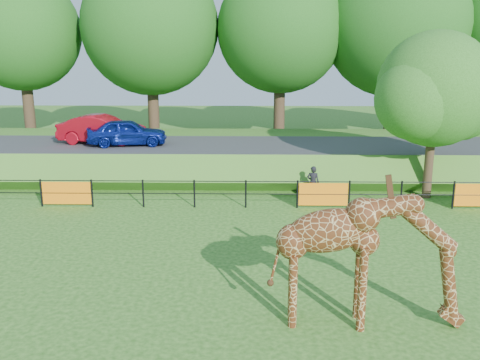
{
  "coord_description": "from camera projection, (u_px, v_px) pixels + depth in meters",
  "views": [
    {
      "loc": [
        0.15,
        -11.96,
        6.09
      ],
      "look_at": [
        -0.16,
        4.42,
        2.0
      ],
      "focal_mm": 40.0,
      "sensor_mm": 36.0,
      "label": 1
    }
  ],
  "objects": [
    {
      "name": "giraffe",
      "position": [
        368.0,
        260.0,
        11.72
      ],
      "size": [
        4.36,
        1.05,
        3.09
      ],
      "primitive_type": null,
      "rotation": [
        0.0,
        0.0,
        -0.06
      ],
      "color": "#502610",
      "rests_on": "ground"
    },
    {
      "name": "bg_tree_line",
      "position": [
        279.0,
        28.0,
        32.64
      ],
      "size": [
        37.3,
        8.8,
        11.82
      ],
      "color": "#392619",
      "rests_on": "ground"
    },
    {
      "name": "car_red",
      "position": [
        102.0,
        129.0,
        26.42
      ],
      "size": [
        4.44,
        2.06,
        1.41
      ],
      "primitive_type": "imported",
      "rotation": [
        0.0,
        0.0,
        1.43
      ],
      "color": "#B80D1C",
      "rests_on": "road"
    },
    {
      "name": "ground",
      "position": [
        243.0,
        303.0,
        13.08
      ],
      "size": [
        90.0,
        90.0,
        0.0
      ],
      "primitive_type": "plane",
      "color": "#235415",
      "rests_on": "ground"
    },
    {
      "name": "visitor",
      "position": [
        313.0,
        183.0,
        21.85
      ],
      "size": [
        0.57,
        0.45,
        1.39
      ],
      "primitive_type": "imported",
      "rotation": [
        0.0,
        0.0,
        2.89
      ],
      "color": "black",
      "rests_on": "ground"
    },
    {
      "name": "embankment",
      "position": [
        247.0,
        154.0,
        27.96
      ],
      "size": [
        40.0,
        9.0,
        1.3
      ],
      "primitive_type": "cube",
      "color": "#235415",
      "rests_on": "ground"
    },
    {
      "name": "car_blue",
      "position": [
        127.0,
        132.0,
        25.91
      ],
      "size": [
        3.97,
        2.07,
        1.29
      ],
      "primitive_type": "imported",
      "rotation": [
        0.0,
        0.0,
        1.72
      ],
      "color": "#13289C",
      "rests_on": "road"
    },
    {
      "name": "tree_east",
      "position": [
        437.0,
        94.0,
        21.24
      ],
      "size": [
        5.4,
        4.71,
        6.76
      ],
      "color": "#392619",
      "rests_on": "ground"
    },
    {
      "name": "road",
      "position": [
        247.0,
        146.0,
        26.33
      ],
      "size": [
        40.0,
        5.0,
        0.12
      ],
      "primitive_type": "cube",
      "color": "#303033",
      "rests_on": "embankment"
    },
    {
      "name": "perimeter_fence",
      "position": [
        246.0,
        194.0,
        20.7
      ],
      "size": [
        28.07,
        0.1,
        1.1
      ],
      "primitive_type": null,
      "color": "black",
      "rests_on": "ground"
    }
  ]
}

